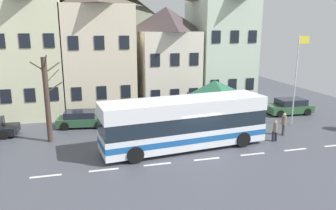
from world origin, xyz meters
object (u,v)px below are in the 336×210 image
at_px(transit_bus, 184,123).
at_px(bus_shelter, 215,88).
at_px(bare_tree_00, 47,98).
at_px(parked_car_00, 82,119).
at_px(townhouse_02, 166,58).
at_px(pedestrian_01, 259,119).
at_px(hilltop_castle, 125,32).
at_px(flagpole, 297,74).
at_px(townhouse_01, 98,51).
at_px(public_bench, 177,113).
at_px(pedestrian_02, 284,123).
at_px(parked_car_02, 220,109).
at_px(parked_car_01, 289,106).
at_px(townhouse_00, 31,46).
at_px(pedestrian_00, 275,131).
at_px(townhouse_03, 220,47).

xyz_separation_m(transit_bus, bus_shelter, (3.82, 4.37, 1.33)).
bearing_deg(bare_tree_00, parked_car_00, 53.98).
xyz_separation_m(townhouse_02, parked_car_00, (-8.02, -5.03, -4.07)).
height_order(transit_bus, pedestrian_01, transit_bus).
relative_size(hilltop_castle, flagpole, 4.96).
distance_m(townhouse_01, transit_bus, 13.15).
bearing_deg(public_bench, pedestrian_02, -45.06).
bearing_deg(bare_tree_00, flagpole, -2.28).
relative_size(parked_car_00, parked_car_02, 0.91).
bearing_deg(public_bench, pedestrian_01, -43.69).
xyz_separation_m(transit_bus, public_bench, (1.46, 6.81, -1.15)).
xyz_separation_m(hilltop_castle, pedestrian_02, (7.23, -30.68, -5.85)).
height_order(townhouse_01, public_bench, townhouse_01).
distance_m(townhouse_01, public_bench, 9.24).
xyz_separation_m(hilltop_castle, parked_car_01, (11.17, -25.59, -6.11)).
height_order(townhouse_00, bus_shelter, townhouse_00).
height_order(public_bench, bare_tree_00, bare_tree_00).
bearing_deg(hilltop_castle, bare_tree_00, -107.64).
bearing_deg(public_bench, bus_shelter, -45.87).
bearing_deg(pedestrian_02, pedestrian_00, -142.96).
distance_m(townhouse_01, parked_car_00, 7.35).
distance_m(transit_bus, flagpole, 10.52).
bearing_deg(pedestrian_01, flagpole, 11.78).
bearing_deg(parked_car_01, flagpole, 61.79).
distance_m(townhouse_00, townhouse_03, 17.44).
distance_m(townhouse_00, parked_car_01, 23.17).
distance_m(parked_car_02, pedestrian_00, 6.99).
xyz_separation_m(bus_shelter, parked_car_02, (1.49, 2.15, -2.28)).
distance_m(townhouse_03, public_bench, 9.08).
relative_size(townhouse_00, townhouse_01, 1.10).
bearing_deg(flagpole, transit_bus, -164.67).
height_order(townhouse_02, public_bench, townhouse_02).
height_order(townhouse_02, townhouse_03, townhouse_03).
relative_size(pedestrian_00, flagpole, 0.21).
xyz_separation_m(townhouse_01, hilltop_castle, (5.04, 19.57, 1.38)).
bearing_deg(townhouse_03, pedestrian_00, -94.38).
distance_m(hilltop_castle, pedestrian_00, 32.79).
relative_size(parked_car_01, bare_tree_00, 0.68).
height_order(transit_bus, parked_car_02, transit_bus).
bearing_deg(bare_tree_00, parked_car_02, 12.64).
relative_size(hilltop_castle, pedestrian_01, 21.30).
height_order(townhouse_01, pedestrian_02, townhouse_01).
relative_size(townhouse_02, flagpole, 1.34).
xyz_separation_m(townhouse_01, pedestrian_01, (11.12, -9.71, -4.50)).
height_order(pedestrian_01, pedestrian_02, pedestrian_02).
distance_m(townhouse_01, bus_shelter, 11.46).
distance_m(transit_bus, pedestrian_02, 7.70).
bearing_deg(townhouse_03, townhouse_01, 179.27).
height_order(townhouse_03, transit_bus, townhouse_03).
xyz_separation_m(townhouse_02, hilltop_castle, (-1.30, 19.88, 2.09)).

